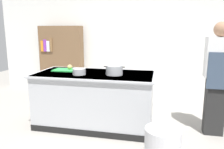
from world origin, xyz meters
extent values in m
plane|color=#9E9991|center=(0.00, 0.00, 0.00)|extent=(10.00, 10.00, 0.00)
cube|color=white|center=(0.00, 2.10, 1.50)|extent=(6.40, 0.12, 3.00)
cube|color=#B7BABF|center=(0.00, 0.00, 0.45)|extent=(1.90, 0.90, 0.90)
cube|color=#B7BABF|center=(0.00, 0.00, 0.89)|extent=(1.98, 0.98, 0.03)
cube|color=black|center=(0.00, -0.46, 0.05)|extent=(1.90, 0.01, 0.10)
cube|color=green|center=(-0.57, 0.12, 0.91)|extent=(0.40, 0.28, 0.02)
sphere|color=tan|center=(-0.50, 0.16, 0.96)|extent=(0.08, 0.08, 0.08)
cylinder|color=#B7BABF|center=(0.34, -0.05, 0.98)|extent=(0.27, 0.27, 0.15)
cube|color=black|center=(0.19, -0.05, 1.03)|extent=(0.04, 0.02, 0.01)
cube|color=black|center=(0.49, -0.05, 1.03)|extent=(0.04, 0.02, 0.01)
cylinder|color=#B7BABF|center=(-0.21, -0.16, 0.95)|extent=(0.21, 0.21, 0.10)
cylinder|color=silver|center=(1.11, -1.03, 0.25)|extent=(0.42, 0.42, 0.50)
cube|color=#242424|center=(1.89, 0.08, 0.45)|extent=(0.28, 0.20, 0.90)
cube|color=silver|center=(1.89, 0.08, 1.20)|extent=(0.38, 0.24, 0.60)
sphere|color=#A87A5B|center=(1.89, 0.08, 1.61)|extent=(0.22, 0.22, 0.22)
cube|color=#38475B|center=(1.89, -0.05, 1.02)|extent=(0.34, 0.02, 0.54)
cube|color=brown|center=(-1.42, 1.80, 0.85)|extent=(1.10, 0.28, 1.70)
cube|color=orange|center=(-1.86, 1.64, 1.20)|extent=(0.06, 0.03, 0.26)
cube|color=purple|center=(-1.78, 1.64, 1.22)|extent=(0.07, 0.03, 0.30)
cube|color=white|center=(-1.70, 1.64, 1.20)|extent=(0.08, 0.03, 0.26)
cube|color=brown|center=(-1.61, 1.64, 1.24)|extent=(0.06, 0.03, 0.34)
camera|label=1|loc=(1.04, -3.42, 1.60)|focal=35.39mm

